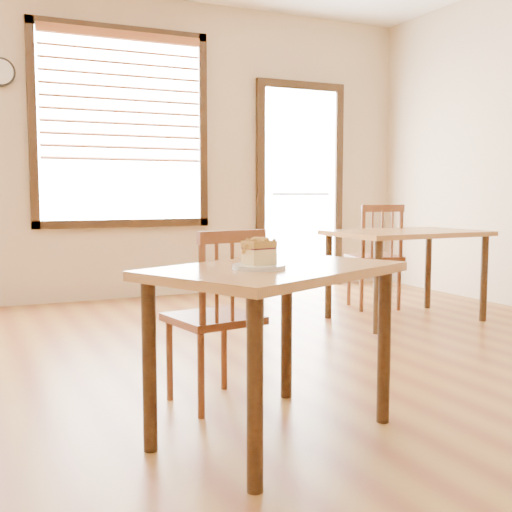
{
  "coord_description": "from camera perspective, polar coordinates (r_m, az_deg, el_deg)",
  "views": [
    {
      "loc": [
        -1.19,
        -2.38,
        1.06
      ],
      "look_at": [
        -0.07,
        0.04,
        0.8
      ],
      "focal_mm": 45.0,
      "sensor_mm": 36.0,
      "label": 1
    }
  ],
  "objects": [
    {
      "name": "ground",
      "position": [
        2.87,
        1.66,
        -16.13
      ],
      "size": [
        8.0,
        8.0,
        0.0
      ],
      "primitive_type": "plane",
      "color": "olive"
    },
    {
      "name": "room_shell",
      "position": [
        2.77,
        1.78,
        21.72
      ],
      "size": [
        8.0,
        8.0,
        8.0
      ],
      "color": "beige",
      "rests_on": "ground"
    },
    {
      "name": "window_right",
      "position": [
        6.57,
        -11.83,
        12.05
      ],
      "size": [
        1.76,
        0.1,
        1.96
      ],
      "color": "white",
      "rests_on": "room_shell"
    },
    {
      "name": "entry_door",
      "position": [
        7.26,
        3.93,
        6.67
      ],
      "size": [
        1.08,
        0.06,
        2.29
      ],
      "color": "white",
      "rests_on": "ground"
    },
    {
      "name": "wall_clock",
      "position": [
        6.44,
        -21.78,
        14.96
      ],
      "size": [
        0.26,
        0.05,
        0.26
      ],
      "color": "black",
      "rests_on": "room_shell"
    },
    {
      "name": "cafe_table_main",
      "position": [
        2.76,
        1.6,
        -3.29
      ],
      "size": [
        1.26,
        1.09,
        0.75
      ],
      "rotation": [
        0.0,
        0.0,
        0.43
      ],
      "color": "#B77847",
      "rests_on": "ground"
    },
    {
      "name": "cafe_chair_main",
      "position": [
        3.21,
        -3.48,
        -5.35
      ],
      "size": [
        0.47,
        0.47,
        0.9
      ],
      "rotation": [
        0.0,
        0.0,
        3.31
      ],
      "color": "brown",
      "rests_on": "ground"
    },
    {
      "name": "cafe_table_second",
      "position": [
        5.49,
        13.2,
        1.21
      ],
      "size": [
        1.25,
        0.85,
        0.75
      ],
      "rotation": [
        0.0,
        0.0,
        0.03
      ],
      "color": "#B77847",
      "rests_on": "ground"
    },
    {
      "name": "cafe_chair_second",
      "position": [
        5.98,
        10.57,
        0.03
      ],
      "size": [
        0.53,
        0.53,
        0.97
      ],
      "rotation": [
        0.0,
        0.0,
        2.89
      ],
      "color": "brown",
      "rests_on": "ground"
    },
    {
      "name": "plate",
      "position": [
        2.66,
        0.27,
        -0.96
      ],
      "size": [
        0.22,
        0.22,
        0.02
      ],
      "color": "white",
      "rests_on": "cafe_table_main"
    },
    {
      "name": "cake_slice",
      "position": [
        2.65,
        0.25,
        0.45
      ],
      "size": [
        0.14,
        0.11,
        0.12
      ],
      "rotation": [
        0.0,
        0.0,
        0.2
      ],
      "color": "#F8DB8C",
      "rests_on": "plate"
    }
  ]
}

